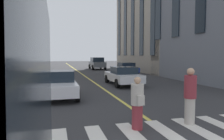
% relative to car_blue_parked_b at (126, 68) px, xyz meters
% --- Properties ---
extents(lane_centre_line, '(80.00, 0.16, 0.01)m').
position_rel_car_blue_parked_b_xyz_m(lane_centre_line, '(-1.45, 4.90, -0.70)').
color(lane_centre_line, '#D8C64C').
rests_on(lane_centre_line, ground_plane).
extents(crosswalk_marking, '(2.40, 8.45, 0.01)m').
position_rel_car_blue_parked_b_xyz_m(crosswalk_marking, '(-18.13, 4.90, -0.70)').
color(crosswalk_marking, silver).
rests_on(crosswalk_marking, ground_plane).
extents(car_blue_parked_b, '(4.40, 1.95, 1.37)m').
position_rel_car_blue_parked_b_xyz_m(car_blue_parked_b, '(0.00, 0.00, 0.00)').
color(car_blue_parked_b, navy).
rests_on(car_blue_parked_b, ground_plane).
extents(car_white_parked_a, '(3.90, 1.89, 1.40)m').
position_rel_car_blue_parked_b_xyz_m(car_white_parked_a, '(-12.04, 7.80, -0.00)').
color(car_white_parked_a, silver).
rests_on(car_white_parked_a, ground_plane).
extents(car_grey_far, '(4.70, 2.14, 1.88)m').
position_rel_car_blue_parked_b_xyz_m(car_grey_far, '(9.56, 1.52, 0.27)').
color(car_grey_far, slate).
rests_on(car_grey_far, ground_plane).
extents(car_white_trailing, '(4.40, 1.95, 1.37)m').
position_rel_car_blue_parked_b_xyz_m(car_white_trailing, '(-8.41, 3.08, 0.00)').
color(car_white_trailing, silver).
rests_on(car_white_trailing, ground_plane).
extents(pedestrian_near, '(0.38, 0.38, 1.81)m').
position_rel_car_blue_parked_b_xyz_m(pedestrian_near, '(-17.57, 3.84, 0.21)').
color(pedestrian_near, beige).
rests_on(pedestrian_near, ground_plane).
extents(pedestrian_companion, '(0.50, 0.38, 1.58)m').
position_rel_car_blue_parked_b_xyz_m(pedestrian_companion, '(-17.57, 5.63, 0.08)').
color(pedestrian_companion, maroon).
rests_on(pedestrian_companion, ground_plane).
extents(building_right_near, '(15.81, 12.08, 15.76)m').
position_rel_car_blue_parked_b_xyz_m(building_right_near, '(4.62, -8.58, 7.18)').
color(building_right_near, '#A89E8E').
rests_on(building_right_near, ground_plane).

